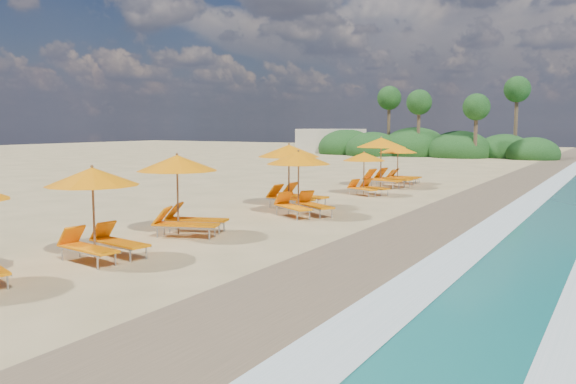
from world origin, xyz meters
TOP-DOWN VIEW (x-y plane):
  - ground at (0.00, 0.00)m, footprint 160.00×160.00m
  - wet_sand at (4.00, 0.00)m, footprint 4.00×160.00m
  - surf_foam at (6.70, 0.00)m, footprint 4.00×160.00m
  - station_3 at (-2.02, -5.73)m, footprint 2.71×2.57m
  - station_4 at (-2.33, -2.17)m, footprint 3.13×3.07m
  - station_5 at (-1.10, 2.82)m, footprint 3.21×3.21m
  - station_6 at (-2.51, 4.70)m, footprint 2.95×2.78m
  - station_7 at (-1.58, 10.00)m, footprint 2.69×2.68m
  - station_8 at (-2.12, 13.73)m, footprint 3.30×3.18m
  - station_9 at (-2.03, 16.06)m, footprint 2.46×2.29m
  - treeline at (-9.94, 45.51)m, footprint 25.80×8.80m
  - beach_building at (-22.00, 48.00)m, footprint 7.00×5.00m

SIDE VIEW (x-z plane):
  - ground at x=0.00m, z-range 0.00..0.00m
  - wet_sand at x=4.00m, z-range 0.00..0.01m
  - surf_foam at x=6.70m, z-range 0.02..0.03m
  - treeline at x=-9.94m, z-range -3.87..5.86m
  - station_7 at x=-1.58m, z-range 0.12..2.17m
  - station_9 at x=-2.03m, z-range 0.13..2.33m
  - station_3 at x=-2.02m, z-range 0.14..2.44m
  - station_5 at x=-1.10m, z-range 0.14..2.52m
  - station_4 at x=-2.33m, z-range 0.15..2.60m
  - beach_building at x=-22.00m, z-range 0.00..2.80m
  - station_6 at x=-2.51m, z-range 0.15..2.71m
  - station_8 at x=-2.12m, z-range 0.16..2.84m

